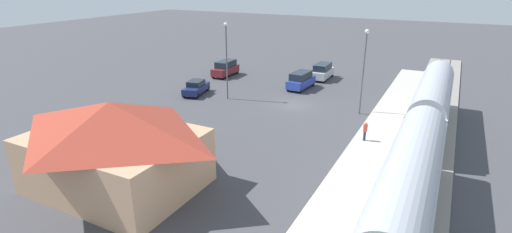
{
  "coord_description": "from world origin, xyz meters",
  "views": [
    {
      "loc": [
        -15.05,
        38.3,
        13.55
      ],
      "look_at": [
        0.8,
        7.72,
        1.0
      ],
      "focal_mm": 26.93,
      "sensor_mm": 36.0,
      "label": 1
    }
  ],
  "objects_px": {
    "station_building": "(114,144)",
    "pedestrian_on_platform": "(365,130)",
    "suv_maroon": "(225,68)",
    "light_pole_near_platform": "(364,63)",
    "suv_silver": "(322,71)",
    "suv_blue": "(301,80)",
    "sedan_navy": "(196,87)",
    "light_pole_lot_center": "(226,53)"
  },
  "relations": [
    {
      "from": "light_pole_lot_center",
      "to": "suv_silver",
      "type": "bearing_deg",
      "value": -116.41
    },
    {
      "from": "station_building",
      "to": "light_pole_lot_center",
      "type": "relative_size",
      "value": 1.31
    },
    {
      "from": "station_building",
      "to": "sedan_navy",
      "type": "relative_size",
      "value": 2.41
    },
    {
      "from": "station_building",
      "to": "pedestrian_on_platform",
      "type": "relative_size",
      "value": 6.75
    },
    {
      "from": "sedan_navy",
      "to": "light_pole_near_platform",
      "type": "height_order",
      "value": "light_pole_near_platform"
    },
    {
      "from": "suv_silver",
      "to": "light_pole_lot_center",
      "type": "xyz_separation_m",
      "value": [
        6.98,
        14.06,
        4.32
      ]
    },
    {
      "from": "light_pole_lot_center",
      "to": "sedan_navy",
      "type": "bearing_deg",
      "value": 2.38
    },
    {
      "from": "station_building",
      "to": "suv_maroon",
      "type": "height_order",
      "value": "station_building"
    },
    {
      "from": "station_building",
      "to": "suv_blue",
      "type": "distance_m",
      "value": 28.82
    },
    {
      "from": "sedan_navy",
      "to": "light_pole_lot_center",
      "type": "distance_m",
      "value": 6.34
    },
    {
      "from": "pedestrian_on_platform",
      "to": "suv_silver",
      "type": "bearing_deg",
      "value": -62.59
    },
    {
      "from": "station_building",
      "to": "light_pole_lot_center",
      "type": "bearing_deg",
      "value": -79.39
    },
    {
      "from": "suv_maroon",
      "to": "light_pole_near_platform",
      "type": "bearing_deg",
      "value": 160.38
    },
    {
      "from": "suv_maroon",
      "to": "light_pole_near_platform",
      "type": "distance_m",
      "value": 22.84
    },
    {
      "from": "station_building",
      "to": "suv_silver",
      "type": "bearing_deg",
      "value": -95.14
    },
    {
      "from": "sedan_navy",
      "to": "light_pole_lot_center",
      "type": "bearing_deg",
      "value": -177.62
    },
    {
      "from": "light_pole_near_platform",
      "to": "light_pole_lot_center",
      "type": "relative_size",
      "value": 0.99
    },
    {
      "from": "pedestrian_on_platform",
      "to": "light_pole_lot_center",
      "type": "height_order",
      "value": "light_pole_lot_center"
    },
    {
      "from": "station_building",
      "to": "suv_silver",
      "type": "distance_m",
      "value": 34.89
    },
    {
      "from": "station_building",
      "to": "sedan_navy",
      "type": "bearing_deg",
      "value": -68.04
    },
    {
      "from": "station_building",
      "to": "suv_maroon",
      "type": "distance_m",
      "value": 31.69
    },
    {
      "from": "suv_maroon",
      "to": "suv_silver",
      "type": "xyz_separation_m",
      "value": [
        -13.06,
        -4.67,
        0.0
      ]
    },
    {
      "from": "pedestrian_on_platform",
      "to": "sedan_navy",
      "type": "distance_m",
      "value": 22.29
    },
    {
      "from": "sedan_navy",
      "to": "light_pole_near_platform",
      "type": "distance_m",
      "value": 20.07
    },
    {
      "from": "pedestrian_on_platform",
      "to": "suv_blue",
      "type": "distance_m",
      "value": 17.66
    },
    {
      "from": "suv_maroon",
      "to": "suv_silver",
      "type": "distance_m",
      "value": 13.86
    },
    {
      "from": "suv_silver",
      "to": "sedan_navy",
      "type": "bearing_deg",
      "value": 51.43
    },
    {
      "from": "suv_maroon",
      "to": "light_pole_lot_center",
      "type": "relative_size",
      "value": 0.56
    },
    {
      "from": "suv_silver",
      "to": "light_pole_near_platform",
      "type": "distance_m",
      "value": 15.24
    },
    {
      "from": "suv_maroon",
      "to": "sedan_navy",
      "type": "height_order",
      "value": "suv_maroon"
    },
    {
      "from": "suv_blue",
      "to": "suv_silver",
      "type": "relative_size",
      "value": 1.02
    },
    {
      "from": "pedestrian_on_platform",
      "to": "sedan_navy",
      "type": "xyz_separation_m",
      "value": [
        21.6,
        -5.5,
        -0.4
      ]
    },
    {
      "from": "light_pole_near_platform",
      "to": "pedestrian_on_platform",
      "type": "bearing_deg",
      "value": 105.97
    },
    {
      "from": "station_building",
      "to": "light_pole_near_platform",
      "type": "bearing_deg",
      "value": -116.47
    },
    {
      "from": "sedan_navy",
      "to": "suv_blue",
      "type": "distance_m",
      "value": 13.31
    },
    {
      "from": "suv_maroon",
      "to": "suv_silver",
      "type": "bearing_deg",
      "value": -160.33
    },
    {
      "from": "pedestrian_on_platform",
      "to": "light_pole_near_platform",
      "type": "xyz_separation_m",
      "value": [
        2.16,
        -7.54,
        4.14
      ]
    },
    {
      "from": "station_building",
      "to": "sedan_navy",
      "type": "height_order",
      "value": "station_building"
    },
    {
      "from": "light_pole_near_platform",
      "to": "light_pole_lot_center",
      "type": "bearing_deg",
      "value": 7.06
    },
    {
      "from": "suv_maroon",
      "to": "light_pole_near_platform",
      "type": "relative_size",
      "value": 0.56
    },
    {
      "from": "station_building",
      "to": "suv_silver",
      "type": "height_order",
      "value": "station_building"
    },
    {
      "from": "suv_silver",
      "to": "light_pole_near_platform",
      "type": "relative_size",
      "value": 0.56
    }
  ]
}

